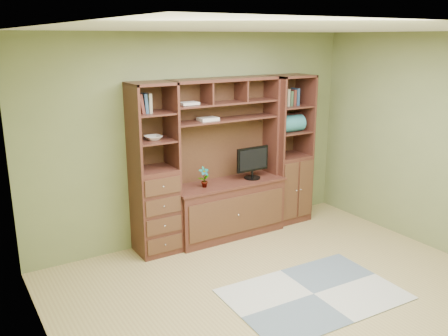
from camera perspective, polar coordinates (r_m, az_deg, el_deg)
room at (r=4.45m, az=9.29°, el=-0.84°), size 4.60×4.10×2.64m
center_hutch at (r=6.04m, az=0.49°, el=0.98°), size 1.54×0.53×2.05m
left_tower at (r=5.62m, az=-8.40°, el=-0.28°), size 0.50×0.45×2.05m
right_tower at (r=6.65m, az=7.81°, el=2.21°), size 0.55×0.45×2.05m
rug at (r=5.08m, az=10.74°, el=-14.70°), size 1.78×1.22×0.01m
monitor at (r=6.20m, az=3.46°, el=1.33°), size 0.48×0.22×0.59m
orchid at (r=5.87m, az=-2.41°, el=-1.11°), size 0.14×0.09×0.26m
magazines at (r=5.88m, az=-1.96°, el=5.91°), size 0.24×0.18×0.04m
bowl at (r=5.53m, az=-8.50°, el=3.62°), size 0.20×0.20×0.05m
blanket_teal at (r=6.51m, az=7.92°, el=5.31°), size 0.39×0.23×0.23m
blanket_red at (r=6.73m, az=8.44°, el=5.62°), size 0.41×0.23×0.23m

